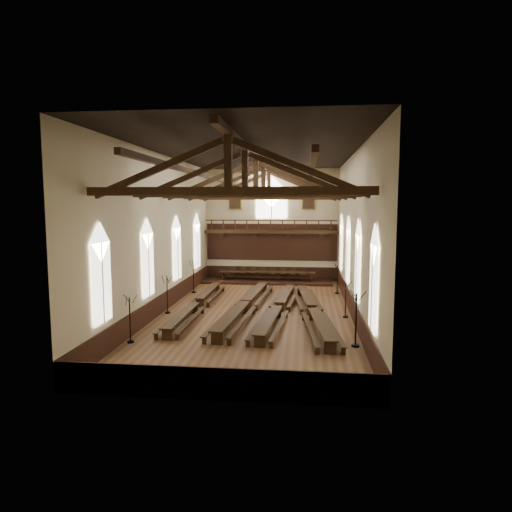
{
  "coord_description": "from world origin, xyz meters",
  "views": [
    {
      "loc": [
        3.08,
        -28.11,
        6.9
      ],
      "look_at": [
        -0.15,
        1.5,
        3.48
      ],
      "focal_mm": 32.0,
      "sensor_mm": 36.0,
      "label": 1
    }
  ],
  "objects_px": {
    "dais": "(267,281)",
    "candelabrum_left_far": "(194,283)",
    "candelabrum_left_near": "(130,328)",
    "refectory_row_b": "(246,304)",
    "candelabrum_right_far": "(337,285)",
    "refectory_row_c": "(279,307)",
    "candelabrum_left_mid": "(167,302)",
    "candelabrum_right_mid": "(346,306)",
    "refectory_row_a": "(197,303)",
    "high_table": "(267,273)",
    "candelabrum_right_near": "(356,330)",
    "refectory_row_d": "(312,309)"
  },
  "relations": [
    {
      "from": "dais",
      "to": "candelabrum_left_far",
      "type": "relative_size",
      "value": 4.49
    },
    {
      "from": "candelabrum_left_near",
      "to": "candelabrum_left_far",
      "type": "distance_m",
      "value": 12.95
    },
    {
      "from": "refectory_row_b",
      "to": "candelabrum_left_near",
      "type": "bearing_deg",
      "value": -124.75
    },
    {
      "from": "refectory_row_b",
      "to": "candelabrum_right_far",
      "type": "relative_size",
      "value": 6.23
    },
    {
      "from": "refectory_row_c",
      "to": "candelabrum_left_mid",
      "type": "bearing_deg",
      "value": -176.89
    },
    {
      "from": "candelabrum_right_far",
      "to": "candelabrum_right_mid",
      "type": "bearing_deg",
      "value": -90.0
    },
    {
      "from": "candelabrum_left_near",
      "to": "candelabrum_left_far",
      "type": "relative_size",
      "value": 0.96
    },
    {
      "from": "refectory_row_b",
      "to": "candelabrum_left_far",
      "type": "xyz_separation_m",
      "value": [
        -4.87,
        5.93,
        0.22
      ]
    },
    {
      "from": "refectory_row_a",
      "to": "candelabrum_left_near",
      "type": "height_order",
      "value": "candelabrum_left_near"
    },
    {
      "from": "refectory_row_a",
      "to": "candelabrum_left_mid",
      "type": "xyz_separation_m",
      "value": [
        -1.65,
        -0.99,
        0.25
      ]
    },
    {
      "from": "high_table",
      "to": "refectory_row_b",
      "type": "bearing_deg",
      "value": -92.09
    },
    {
      "from": "candelabrum_left_far",
      "to": "candelabrum_right_near",
      "type": "distance_m",
      "value": 16.62
    },
    {
      "from": "candelabrum_right_near",
      "to": "refectory_row_c",
      "type": "bearing_deg",
      "value": 124.36
    },
    {
      "from": "refectory_row_c",
      "to": "candelabrum_left_near",
      "type": "bearing_deg",
      "value": -136.94
    },
    {
      "from": "high_table",
      "to": "candelabrum_right_far",
      "type": "xyz_separation_m",
      "value": [
        5.82,
        -4.41,
        -0.15
      ]
    },
    {
      "from": "high_table",
      "to": "refectory_row_a",
      "type": "bearing_deg",
      "value": -108.19
    },
    {
      "from": "candelabrum_left_near",
      "to": "refectory_row_c",
      "type": "bearing_deg",
      "value": 43.06
    },
    {
      "from": "candelabrum_left_far",
      "to": "refectory_row_b",
      "type": "bearing_deg",
      "value": -50.61
    },
    {
      "from": "refectory_row_a",
      "to": "high_table",
      "type": "xyz_separation_m",
      "value": [
        3.63,
        11.04,
        0.37
      ]
    },
    {
      "from": "refectory_row_a",
      "to": "refectory_row_b",
      "type": "xyz_separation_m",
      "value": [
        3.22,
        -0.14,
        0.06
      ]
    },
    {
      "from": "high_table",
      "to": "candelabrum_left_near",
      "type": "height_order",
      "value": "candelabrum_left_near"
    },
    {
      "from": "refectory_row_b",
      "to": "refectory_row_d",
      "type": "distance_m",
      "value": 4.34
    },
    {
      "from": "refectory_row_c",
      "to": "candelabrum_right_near",
      "type": "bearing_deg",
      "value": -55.64
    },
    {
      "from": "refectory_row_c",
      "to": "refectory_row_d",
      "type": "bearing_deg",
      "value": -14.51
    },
    {
      "from": "high_table",
      "to": "candelabrum_left_mid",
      "type": "xyz_separation_m",
      "value": [
        -5.28,
        -12.03,
        -0.12
      ]
    },
    {
      "from": "high_table",
      "to": "candelabrum_left_near",
      "type": "bearing_deg",
      "value": -106.17
    },
    {
      "from": "refectory_row_c",
      "to": "refectory_row_b",
      "type": "bearing_deg",
      "value": 167.74
    },
    {
      "from": "high_table",
      "to": "candelabrum_right_near",
      "type": "relative_size",
      "value": 3.04
    },
    {
      "from": "refectory_row_d",
      "to": "candelabrum_left_near",
      "type": "relative_size",
      "value": 5.84
    },
    {
      "from": "candelabrum_left_near",
      "to": "candelabrum_left_mid",
      "type": "bearing_deg",
      "value": 90.0
    },
    {
      "from": "candelabrum_left_near",
      "to": "refectory_row_d",
      "type": "bearing_deg",
      "value": 33.49
    },
    {
      "from": "candelabrum_right_near",
      "to": "candelabrum_left_mid",
      "type": "bearing_deg",
      "value": 153.24
    },
    {
      "from": "refectory_row_d",
      "to": "candelabrum_right_far",
      "type": "relative_size",
      "value": 6.11
    },
    {
      "from": "refectory_row_b",
      "to": "candelabrum_left_near",
      "type": "xyz_separation_m",
      "value": [
        -4.87,
        -7.02,
        0.19
      ]
    },
    {
      "from": "refectory_row_b",
      "to": "candelabrum_left_far",
      "type": "distance_m",
      "value": 7.68
    },
    {
      "from": "dais",
      "to": "candelabrum_right_mid",
      "type": "xyz_separation_m",
      "value": [
        5.82,
        -11.88,
        0.6
      ]
    },
    {
      "from": "refectory_row_a",
      "to": "dais",
      "type": "relative_size",
      "value": 1.2
    },
    {
      "from": "dais",
      "to": "high_table",
      "type": "relative_size",
      "value": 1.35
    },
    {
      "from": "refectory_row_c",
      "to": "candelabrum_right_mid",
      "type": "height_order",
      "value": "candelabrum_right_mid"
    },
    {
      "from": "refectory_row_a",
      "to": "candelabrum_right_mid",
      "type": "xyz_separation_m",
      "value": [
        9.45,
        -0.84,
        0.21
      ]
    },
    {
      "from": "candelabrum_right_mid",
      "to": "candelabrum_right_far",
      "type": "distance_m",
      "value": 7.47
    },
    {
      "from": "candelabrum_left_mid",
      "to": "refectory_row_b",
      "type": "bearing_deg",
      "value": 9.87
    },
    {
      "from": "refectory_row_c",
      "to": "candelabrum_left_near",
      "type": "relative_size",
      "value": 5.71
    },
    {
      "from": "candelabrum_left_near",
      "to": "candelabrum_right_mid",
      "type": "height_order",
      "value": "candelabrum_left_near"
    },
    {
      "from": "high_table",
      "to": "refectory_row_c",
      "type": "bearing_deg",
      "value": -81.53
    },
    {
      "from": "refectory_row_d",
      "to": "candelabrum_left_near",
      "type": "distance_m",
      "value": 10.9
    },
    {
      "from": "dais",
      "to": "candelabrum_left_near",
      "type": "distance_m",
      "value": 18.96
    },
    {
      "from": "candelabrum_left_near",
      "to": "candelabrum_left_mid",
      "type": "xyz_separation_m",
      "value": [
        0.0,
        6.17,
        -0.0
      ]
    },
    {
      "from": "candelabrum_right_far",
      "to": "refectory_row_d",
      "type": "bearing_deg",
      "value": -104.47
    },
    {
      "from": "refectory_row_c",
      "to": "candelabrum_left_mid",
      "type": "xyz_separation_m",
      "value": [
        -7.01,
        -0.38,
        0.23
      ]
    }
  ]
}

